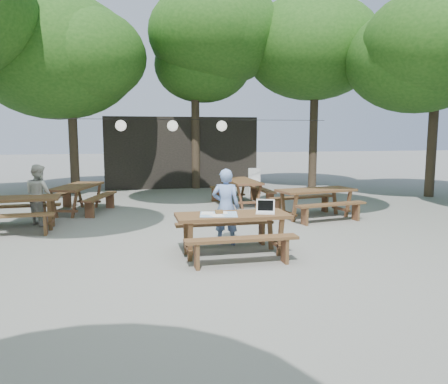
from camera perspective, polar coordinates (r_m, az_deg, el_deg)
ground at (r=8.47m, az=-0.95°, el=-7.15°), size 80.00×80.00×0.00m
pavilion at (r=18.66m, az=-5.95°, el=5.30°), size 6.00×3.00×2.80m
main_picnic_table at (r=7.81m, az=1.12°, el=-5.49°), size 2.00×1.58×0.75m
picnic_table_nw at (r=10.85m, az=-25.85°, el=-2.53°), size 2.04×1.67×0.75m
picnic_table_ne at (r=11.45m, az=11.90°, el=-1.42°), size 2.15×1.89×0.75m
picnic_table_far_w at (r=12.64m, az=-18.62°, el=-0.81°), size 2.09×2.29×0.75m
picnic_table_far_e at (r=13.35m, az=2.30°, el=0.03°), size 1.62×2.02×0.75m
woman at (r=8.51m, az=0.23°, el=-1.94°), size 0.64×0.53×1.49m
second_person at (r=11.24m, az=-23.00°, el=-0.31°), size 0.87×0.89×1.45m
plastic_chair at (r=15.85m, az=4.00°, el=0.76°), size 0.53×0.53×0.90m
laptop at (r=7.86m, az=5.43°, el=-2.29°), size 0.40×0.35×0.24m
tabletop_clutter at (r=7.69m, az=-0.74°, el=-2.86°), size 0.74×0.66×0.08m
paper_lanterns at (r=14.10m, az=-6.68°, el=8.60°), size 9.00×0.34×0.38m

